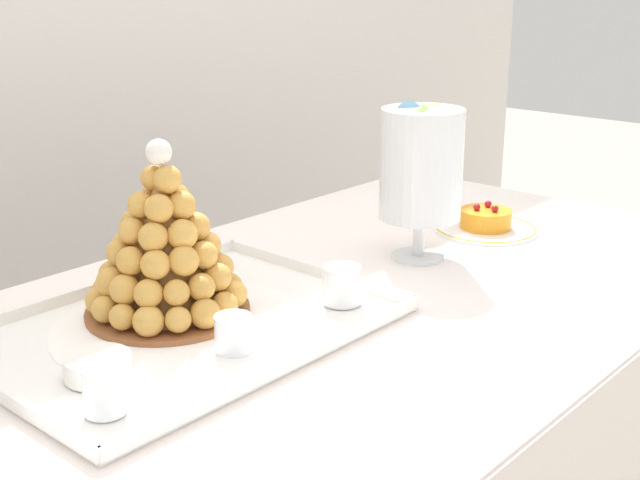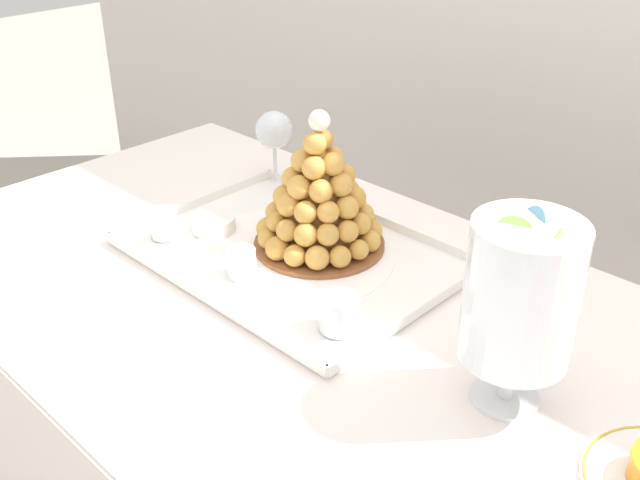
% 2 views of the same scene
% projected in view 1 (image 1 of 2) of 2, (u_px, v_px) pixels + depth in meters
% --- Properties ---
extents(buffet_table, '(1.68, 0.85, 0.74)m').
position_uv_depth(buffet_table, '(311.00, 373.00, 1.30)').
color(buffet_table, brown).
rests_on(buffet_table, ground_plane).
extents(serving_tray, '(0.56, 0.41, 0.02)m').
position_uv_depth(serving_tray, '(184.00, 328.00, 1.19)').
color(serving_tray, white).
rests_on(serving_tray, buffet_table).
extents(croquembouche, '(0.24, 0.24, 0.26)m').
position_uv_depth(croquembouche, '(164.00, 250.00, 1.21)').
color(croquembouche, brown).
rests_on(croquembouche, serving_tray).
extents(dessert_cup_left, '(0.05, 0.05, 0.05)m').
position_uv_depth(dessert_cup_left, '(104.00, 392.00, 0.95)').
color(dessert_cup_left, silver).
rests_on(dessert_cup_left, serving_tray).
extents(dessert_cup_mid_left, '(0.05, 0.05, 0.05)m').
position_uv_depth(dessert_cup_mid_left, '(234.00, 335.00, 1.11)').
color(dessert_cup_mid_left, silver).
rests_on(dessert_cup_mid_left, serving_tray).
extents(dessert_cup_centre, '(0.06, 0.06, 0.06)m').
position_uv_depth(dessert_cup_centre, '(342.00, 286.00, 1.27)').
color(dessert_cup_centre, silver).
rests_on(dessert_cup_centre, serving_tray).
extents(creme_brulee_ramekin, '(0.08, 0.08, 0.03)m').
position_uv_depth(creme_brulee_ramekin, '(97.00, 365.00, 1.04)').
color(creme_brulee_ramekin, white).
rests_on(creme_brulee_ramekin, serving_tray).
extents(macaron_goblet, '(0.14, 0.14, 0.28)m').
position_uv_depth(macaron_goblet, '(421.00, 165.00, 1.44)').
color(macaron_goblet, white).
rests_on(macaron_goblet, buffet_table).
extents(fruit_tart_plate, '(0.20, 0.20, 0.05)m').
position_uv_depth(fruit_tart_plate, '(485.00, 224.00, 1.64)').
color(fruit_tart_plate, white).
rests_on(fruit_tart_plate, buffet_table).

